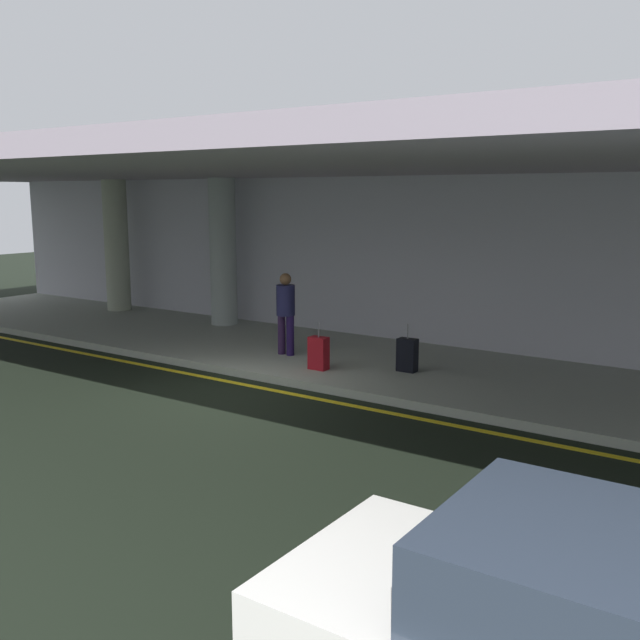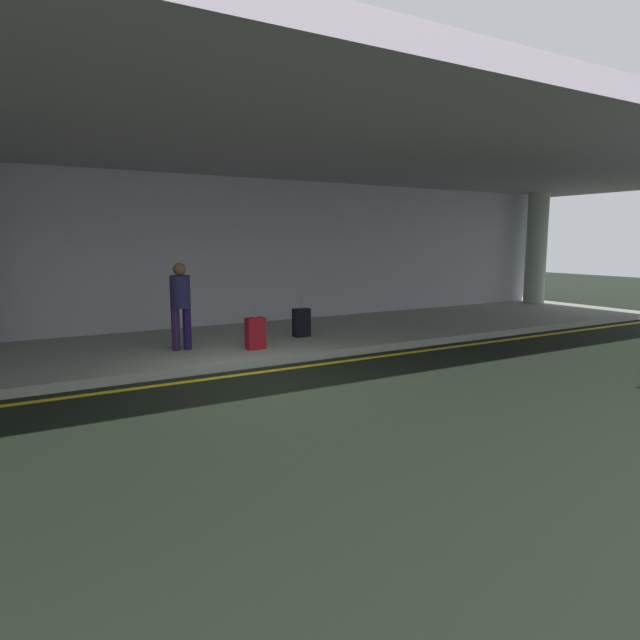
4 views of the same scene
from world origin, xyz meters
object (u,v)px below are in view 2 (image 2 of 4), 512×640
object	(u,v)px
car_silver	(352,446)
bench_metal	(218,309)
support_column_left_mid	(21,302)
traveler_with_luggage	(179,335)
suitcase_upright_primary	(262,310)
car_yellow_taxi	(455,325)
car_white	(349,302)
suitcase_upright_secondary	(155,355)
trash_bin_steel	(256,332)

from	to	relation	value
car_silver	bench_metal	distance (m)	13.93
support_column_left_mid	bench_metal	distance (m)	11.20
traveler_with_luggage	suitcase_upright_primary	distance (m)	9.15
car_yellow_taxi	traveler_with_luggage	xyz separation A→B (m)	(-4.80, 6.17, 0.40)
support_column_left_mid	car_yellow_taxi	xyz separation A→B (m)	(6.97, -8.07, -1.26)
support_column_left_mid	car_white	size ratio (longest dim) A/B	0.89
support_column_left_mid	suitcase_upright_secondary	bearing A→B (deg)	-17.30
car_yellow_taxi	car_white	distance (m)	5.86
bench_metal	suitcase_upright_primary	bearing A→B (deg)	-82.49
bench_metal	trash_bin_steel	bearing A→B (deg)	-157.18
bench_metal	car_white	bearing A→B (deg)	-77.06
car_white	traveler_with_luggage	world-z (taller)	traveler_with_luggage
car_white	suitcase_upright_secondary	xyz separation A→B (m)	(-8.89, 4.33, -0.25)
car_yellow_taxi	car_silver	xyz separation A→B (m)	(-9.07, 2.92, 0.00)
trash_bin_steel	support_column_left_mid	bearing A→B (deg)	154.13
traveler_with_luggage	bench_metal	world-z (taller)	traveler_with_luggage
traveler_with_luggage	support_column_left_mid	bearing A→B (deg)	28.89
traveler_with_luggage	trash_bin_steel	size ratio (longest dim) A/B	1.98
car_yellow_taxi	suitcase_upright_secondary	size ratio (longest dim) A/B	4.56
suitcase_upright_secondary	car_yellow_taxi	bearing A→B (deg)	-52.81
trash_bin_steel	bench_metal	bearing A→B (deg)	22.82
car_silver	traveler_with_luggage	bearing A→B (deg)	-143.99
traveler_with_luggage	car_white	bearing A→B (deg)	-128.87
support_column_left_mid	car_yellow_taxi	size ratio (longest dim) A/B	0.89
trash_bin_steel	suitcase_upright_secondary	bearing A→B (deg)	144.89
car_silver	traveler_with_luggage	size ratio (longest dim) A/B	2.44
traveler_with_luggage	trash_bin_steel	bearing A→B (deg)	-124.17
traveler_with_luggage	suitcase_upright_primary	size ratio (longest dim) A/B	1.87
bench_metal	trash_bin_steel	distance (m)	5.65
car_yellow_taxi	car_white	xyz separation A→B (m)	(5.19, 2.72, 0.00)
support_column_left_mid	car_yellow_taxi	world-z (taller)	support_column_left_mid
traveler_with_luggage	car_silver	bearing A→B (deg)	107.43
car_yellow_taxi	suitcase_upright_secondary	xyz separation A→B (m)	(-3.70, 7.05, -0.25)
suitcase_upright_secondary	trash_bin_steel	world-z (taller)	suitcase_upright_secondary
support_column_left_mid	suitcase_upright_primary	world-z (taller)	support_column_left_mid
car_yellow_taxi	trash_bin_steel	size ratio (longest dim) A/B	4.82
car_yellow_taxi	car_silver	bearing A→B (deg)	163.69
car_yellow_taxi	traveler_with_luggage	world-z (taller)	traveler_with_luggage
car_yellow_taxi	suitcase_upright_primary	bearing A→B (deg)	54.99
car_silver	bench_metal	world-z (taller)	car_silver
car_yellow_taxi	suitcase_upright_secondary	world-z (taller)	car_yellow_taxi
suitcase_upright_secondary	bench_metal	size ratio (longest dim) A/B	0.56
car_yellow_taxi	car_white	bearing A→B (deg)	29.23
car_white	car_yellow_taxi	bearing A→B (deg)	-155.70
bench_metal	suitcase_upright_secondary	bearing A→B (deg)	-177.35
car_white	bench_metal	bearing A→B (deg)	99.56
car_silver	car_white	distance (m)	14.26
car_silver	suitcase_upright_primary	distance (m)	13.71
suitcase_upright_primary	car_silver	bearing A→B (deg)	-160.62
support_column_left_mid	trash_bin_steel	size ratio (longest dim) A/B	4.29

